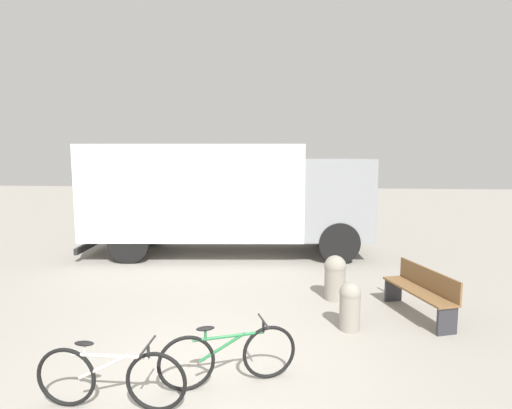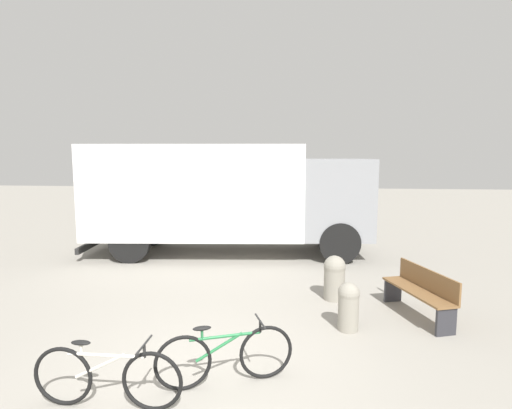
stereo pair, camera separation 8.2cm
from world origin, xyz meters
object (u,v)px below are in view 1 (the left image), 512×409
Objects in this scene: bicycle_near at (110,378)px; bicycle_middle at (229,356)px; bollard_far_bench at (335,276)px; park_bench at (421,290)px; delivery_truck at (224,193)px; bollard_near_bench at (350,304)px.

bicycle_near is 1.34m from bicycle_middle.
bicycle_near is at bearing -127.14° from bollard_far_bench.
bollard_far_bench is at bearing 45.34° from park_bench.
bicycle_near is 1.97× the size of bollard_far_bench.
delivery_truck reaches higher than bicycle_middle.
delivery_truck is 4.56m from bollard_far_bench.
park_bench is 1.91× the size of bollard_far_bench.
bollard_near_bench is at bearing 24.74° from bicycle_middle.
delivery_truck is 6.72m from bicycle_middle.
park_bench is at bearing -49.88° from delivery_truck.
bicycle_near is at bearing -174.79° from bicycle_middle.
delivery_truck reaches higher than bicycle_near.
bicycle_middle is 1.86× the size of bollard_far_bench.
delivery_truck is at bearing 128.77° from bollard_far_bench.
bollard_far_bench is at bearing 52.56° from bicycle_near.
delivery_truck is 9.22× the size of bollard_far_bench.
bicycle_middle is at bearing -84.79° from delivery_truck.
park_bench is (4.14, -4.11, -1.25)m from delivery_truck.
park_bench reaches higher than bollard_near_bench.
bicycle_middle is 2.06× the size of bollard_near_bench.
park_bench is 1.46m from bollard_near_bench.
bicycle_middle is 2.38m from bollard_near_bench.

